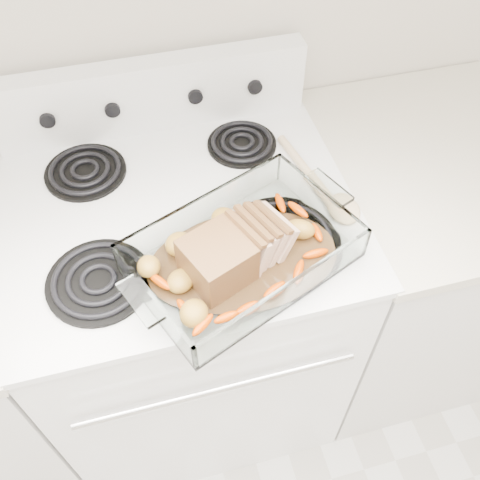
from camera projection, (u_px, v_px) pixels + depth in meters
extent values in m
cube|color=white|center=(193.00, 316.00, 1.56)|extent=(0.76, 0.65, 0.92)
cube|color=black|center=(218.00, 420.00, 1.38)|extent=(0.65, 0.02, 0.55)
cylinder|color=silver|center=(218.00, 389.00, 1.13)|extent=(0.61, 0.02, 0.02)
cube|color=white|center=(179.00, 210.00, 1.20)|extent=(0.78, 0.67, 0.02)
cube|color=white|center=(152.00, 95.00, 1.30)|extent=(0.76, 0.06, 0.18)
cylinder|color=black|center=(99.00, 281.00, 1.06)|extent=(0.21, 0.21, 0.01)
cylinder|color=black|center=(281.00, 243.00, 1.12)|extent=(0.25, 0.25, 0.01)
cylinder|color=black|center=(86.00, 172.00, 1.25)|extent=(0.19, 0.19, 0.01)
cylinder|color=black|center=(242.00, 144.00, 1.31)|extent=(0.17, 0.17, 0.01)
cylinder|color=black|center=(47.00, 120.00, 1.24)|extent=(0.04, 0.02, 0.04)
cylinder|color=black|center=(112.00, 109.00, 1.26)|extent=(0.04, 0.02, 0.04)
cylinder|color=black|center=(195.00, 96.00, 1.29)|extent=(0.04, 0.02, 0.04)
cylinder|color=black|center=(254.00, 86.00, 1.32)|extent=(0.04, 0.02, 0.04)
cube|color=silver|center=(401.00, 270.00, 1.68)|extent=(0.55, 0.65, 0.90)
cube|color=beige|center=(445.00, 161.00, 1.31)|extent=(0.58, 0.68, 0.03)
cube|color=silver|center=(243.00, 261.00, 1.08)|extent=(0.42, 0.28, 0.01)
cube|color=silver|center=(262.00, 306.00, 0.97)|extent=(0.42, 0.01, 0.07)
cube|color=silver|center=(226.00, 200.00, 1.13)|extent=(0.42, 0.01, 0.07)
cube|color=silver|center=(138.00, 271.00, 1.02)|extent=(0.01, 0.28, 0.07)
cube|color=silver|center=(341.00, 228.00, 1.08)|extent=(0.01, 0.28, 0.07)
cylinder|color=#362412|center=(243.00, 259.00, 1.08)|extent=(0.24, 0.24, 0.00)
cube|color=brown|center=(212.00, 252.00, 1.03)|extent=(0.12, 0.12, 0.09)
cube|color=tan|center=(245.00, 246.00, 1.04)|extent=(0.04, 0.11, 0.09)
cube|color=tan|center=(256.00, 244.00, 1.05)|extent=(0.05, 0.11, 0.09)
cube|color=tan|center=(267.00, 242.00, 1.05)|extent=(0.05, 0.11, 0.08)
cube|color=tan|center=(278.00, 240.00, 1.06)|extent=(0.05, 0.10, 0.08)
ellipsoid|color=#D63A00|center=(184.00, 301.00, 1.01)|extent=(0.05, 0.02, 0.02)
ellipsoid|color=#D63A00|center=(304.00, 275.00, 1.04)|extent=(0.05, 0.02, 0.02)
ellipsoid|color=#D63A00|center=(307.00, 236.00, 1.11)|extent=(0.05, 0.02, 0.02)
ellipsoid|color=#D63A00|center=(169.00, 257.00, 1.07)|extent=(0.05, 0.02, 0.02)
ellipsoid|color=#9E6B1B|center=(165.00, 241.00, 1.08)|extent=(0.06, 0.05, 0.04)
ellipsoid|color=#9E6B1B|center=(241.00, 222.00, 1.11)|extent=(0.06, 0.05, 0.04)
ellipsoid|color=#9E6B1B|center=(300.00, 249.00, 1.07)|extent=(0.06, 0.05, 0.04)
cylinder|color=beige|center=(306.00, 170.00, 1.25)|extent=(0.06, 0.24, 0.02)
ellipsoid|color=beige|center=(345.00, 209.00, 1.17)|extent=(0.07, 0.09, 0.02)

